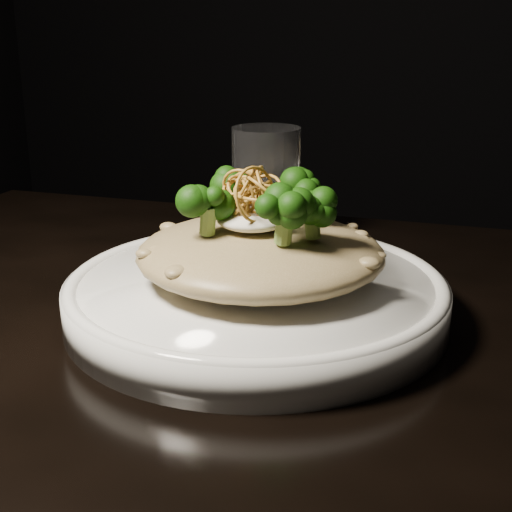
{
  "coord_description": "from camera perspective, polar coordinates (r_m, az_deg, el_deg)",
  "views": [
    {
      "loc": [
        0.11,
        -0.49,
        0.99
      ],
      "look_at": [
        -0.06,
        0.05,
        0.81
      ],
      "focal_mm": 50.0,
      "sensor_mm": 36.0,
      "label": 1
    }
  ],
  "objects": [
    {
      "name": "risotto",
      "position": [
        0.6,
        0.37,
        0.25
      ],
      "size": [
        0.21,
        0.21,
        0.05
      ],
      "primitive_type": "ellipsoid",
      "color": "brown",
      "rests_on": "plate"
    },
    {
      "name": "table",
      "position": [
        0.6,
        3.81,
        -14.78
      ],
      "size": [
        1.1,
        0.8,
        0.75
      ],
      "color": "black",
      "rests_on": "ground"
    },
    {
      "name": "shallots",
      "position": [
        0.58,
        -0.27,
        5.45
      ],
      "size": [
        0.06,
        0.06,
        0.04
      ],
      "primitive_type": null,
      "color": "brown",
      "rests_on": "cheese"
    },
    {
      "name": "plate",
      "position": [
        0.61,
        0.0,
        -3.41
      ],
      "size": [
        0.32,
        0.32,
        0.03
      ],
      "primitive_type": "cylinder",
      "color": "white",
      "rests_on": "table"
    },
    {
      "name": "drinking_glass",
      "position": [
        0.79,
        0.81,
        5.48
      ],
      "size": [
        0.08,
        0.08,
        0.13
      ],
      "primitive_type": "cylinder",
      "rotation": [
        0.0,
        0.0,
        0.12
      ],
      "color": "silver",
      "rests_on": "table"
    },
    {
      "name": "broccoli",
      "position": [
        0.58,
        0.31,
        4.54
      ],
      "size": [
        0.13,
        0.13,
        0.05
      ],
      "primitive_type": null,
      "color": "black",
      "rests_on": "risotto"
    },
    {
      "name": "cheese",
      "position": [
        0.58,
        -0.28,
        2.97
      ],
      "size": [
        0.06,
        0.06,
        0.02
      ],
      "primitive_type": "ellipsoid",
      "color": "silver",
      "rests_on": "risotto"
    }
  ]
}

